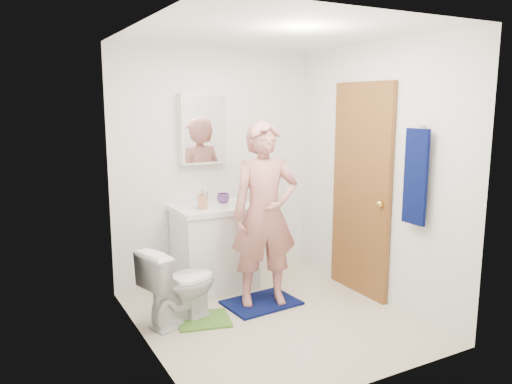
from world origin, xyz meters
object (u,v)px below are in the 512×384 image
soap_dispenser (202,199)px  toothbrush_cup (223,198)px  medicine_cabinet (204,129)px  toilet (180,284)px  vanity_cabinet (214,249)px  man (265,214)px  towel (416,177)px

soap_dispenser → toothbrush_cup: soap_dispenser is taller
medicine_cabinet → toilet: size_ratio=1.04×
vanity_cabinet → medicine_cabinet: size_ratio=1.14×
man → towel: bearing=-27.0°
medicine_cabinet → toothbrush_cup: medicine_cabinet is taller
soap_dispenser → medicine_cabinet: bearing=63.2°
vanity_cabinet → towel: towel is taller
medicine_cabinet → toilet: (-0.58, -0.83, -1.26)m
toilet → soap_dispenser: 0.91m
vanity_cabinet → soap_dispenser: size_ratio=4.16×
towel → man: man is taller
towel → soap_dispenser: size_ratio=4.16×
vanity_cabinet → toothbrush_cup: (0.14, 0.08, 0.50)m
toothbrush_cup → vanity_cabinet: bearing=-150.9°
vanity_cabinet → toilet: size_ratio=1.19×
medicine_cabinet → man: size_ratio=0.42×
towel → soap_dispenser: 1.96m
toothbrush_cup → man: bearing=-82.2°
towel → soap_dispenser: towel is taller
soap_dispenser → man: (0.39, -0.54, -0.09)m
vanity_cabinet → medicine_cabinet: bearing=90.0°
toilet → man: (0.82, -0.01, 0.52)m
medicine_cabinet → soap_dispenser: (-0.16, -0.31, -0.65)m
toilet → toothbrush_cup: bearing=-63.3°
toilet → medicine_cabinet: bearing=-51.8°
toilet → soap_dispenser: (0.43, 0.52, 0.61)m
soap_dispenser → toothbrush_cup: size_ratio=1.51×
toilet → vanity_cabinet: bearing=-60.6°
medicine_cabinet → towel: medicine_cabinet is taller
medicine_cabinet → toilet: bearing=-125.1°
medicine_cabinet → towel: (1.18, -1.71, -0.35)m
towel → toilet: size_ratio=1.19×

